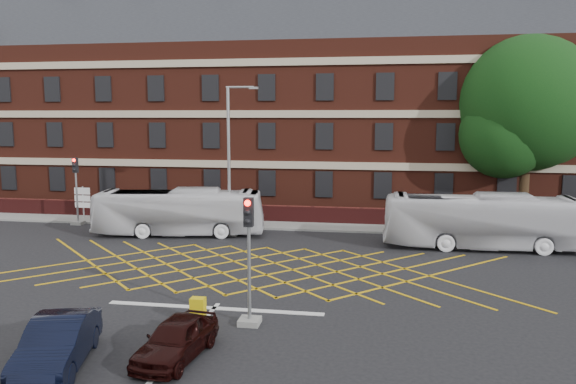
% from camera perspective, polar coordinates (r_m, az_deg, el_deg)
% --- Properties ---
extents(ground, '(120.00, 120.00, 0.00)m').
position_cam_1_polar(ground, '(24.06, -5.07, -8.94)').
color(ground, black).
rests_on(ground, ground).
extents(victorian_building, '(51.00, 12.17, 20.40)m').
position_cam_1_polar(victorian_building, '(44.65, 2.27, 8.98)').
color(victorian_building, '#531F15').
rests_on(victorian_building, ground).
extents(boundary_wall, '(56.00, 0.50, 1.10)m').
position_cam_1_polar(boundary_wall, '(36.33, 0.04, -2.28)').
color(boundary_wall, '#451312').
rests_on(boundary_wall, ground).
extents(far_pavement, '(60.00, 3.00, 0.12)m').
position_cam_1_polar(far_pavement, '(35.46, -0.22, -3.34)').
color(far_pavement, slate).
rests_on(far_pavement, ground).
extents(box_junction_hatching, '(8.22, 8.22, 0.02)m').
position_cam_1_polar(box_junction_hatching, '(25.92, -3.96, -7.68)').
color(box_junction_hatching, '#CC990C').
rests_on(box_junction_hatching, ground).
extents(stop_line, '(8.00, 0.30, 0.02)m').
position_cam_1_polar(stop_line, '(20.86, -7.52, -11.62)').
color(stop_line, silver).
rests_on(stop_line, ground).
extents(bus_left, '(9.98, 3.72, 2.72)m').
position_cam_1_polar(bus_left, '(33.13, -10.99, -2.00)').
color(bus_left, silver).
rests_on(bus_left, ground).
extents(bus_right, '(10.35, 2.45, 2.88)m').
position_cam_1_polar(bus_right, '(30.95, 19.27, -2.83)').
color(bus_right, silver).
rests_on(bus_right, ground).
extents(car_navy, '(2.48, 4.42, 1.38)m').
position_cam_1_polar(car_navy, '(17.21, -22.37, -14.04)').
color(car_navy, black).
rests_on(car_navy, ground).
extents(car_maroon, '(1.81, 3.63, 1.19)m').
position_cam_1_polar(car_maroon, '(16.86, -11.28, -14.41)').
color(car_maroon, black).
rests_on(car_maroon, ground).
extents(deciduous_tree, '(8.73, 8.73, 12.02)m').
position_cam_1_polar(deciduous_tree, '(39.67, 23.05, 7.39)').
color(deciduous_tree, black).
rests_on(deciduous_tree, ground).
extents(traffic_light_near, '(0.70, 0.70, 4.27)m').
position_cam_1_polar(traffic_light_near, '(18.71, -3.97, -8.21)').
color(traffic_light_near, slate).
rests_on(traffic_light_near, ground).
extents(traffic_light_far, '(0.70, 0.70, 4.27)m').
position_cam_1_polar(traffic_light_far, '(38.00, -20.65, -0.49)').
color(traffic_light_far, slate).
rests_on(traffic_light_far, ground).
extents(street_lamp, '(2.25, 1.00, 8.54)m').
position_cam_1_polar(street_lamp, '(32.52, -5.88, 0.68)').
color(street_lamp, slate).
rests_on(street_lamp, ground).
extents(direction_signs, '(1.10, 0.16, 2.20)m').
position_cam_1_polar(direction_signs, '(39.95, -20.15, -0.64)').
color(direction_signs, gray).
rests_on(direction_signs, ground).
extents(utility_cabinet, '(0.48, 0.36, 0.88)m').
position_cam_1_polar(utility_cabinet, '(19.41, -9.13, -11.81)').
color(utility_cabinet, gold).
rests_on(utility_cabinet, ground).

